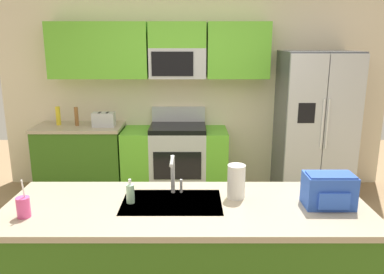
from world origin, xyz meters
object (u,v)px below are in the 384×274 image
Objects in this scene: toaster at (103,120)px; drink_cup_pink at (22,207)px; range_oven at (174,159)px; backpack at (328,190)px; refrigerator at (313,125)px; soap_dispenser at (129,193)px; pepper_mill at (75,116)px; sink_faucet at (172,172)px; bottle_yellow at (57,116)px; paper_towel_roll at (235,181)px.

drink_cup_pink reaches higher than toaster.
range_oven is 2.83m from drink_cup_pink.
toaster is 0.87× the size of backpack.
refrigerator is 3.09m from soap_dispenser.
sink_faucet reaches higher than pepper_mill.
pepper_mill is at bearing 178.70° from refrigerator.
soap_dispenser is (1.33, -2.48, -0.05)m from bottle_yellow.
paper_towel_roll reaches higher than toaster.
pepper_mill is 1.42× the size of soap_dispenser.
backpack is (-0.66, -2.42, 0.09)m from refrigerator.
drink_cup_pink is at bearing -75.55° from bottle_yellow.
bottle_yellow is (-0.61, 0.09, 0.03)m from toaster.
bottle_yellow is 3.15m from paper_towel_roll.
bottle_yellow is at bearing 171.57° from toaster.
toaster is 0.37m from pepper_mill.
sink_faucet is (1.61, -2.32, 0.05)m from bottle_yellow.
sink_faucet reaches higher than bottle_yellow.
toaster is (-2.70, 0.02, 0.07)m from refrigerator.
bottle_yellow is 0.86× the size of sink_faucet.
drink_cup_pink is 1.47× the size of soap_dispenser.
range_oven is 8.00× the size of soap_dispenser.
bottle_yellow is at bearing 118.18° from soap_dispenser.
pepper_mill is 0.76× the size of backpack.
sink_faucet is at bearing -87.76° from range_oven.
range_oven is 5.63× the size of bottle_yellow.
toaster is 2.71m from paper_towel_roll.
refrigerator is 3.32m from bottle_yellow.
paper_towel_roll is 0.61m from backpack.
drink_cup_pink is 1.39m from paper_towel_roll.
soap_dispenser is at bearing -61.82° from bottle_yellow.
bottle_yellow is (-1.52, 0.04, 0.58)m from range_oven.
toaster is 1.16× the size of bottle_yellow.
pepper_mill and bottle_yellow have the same top height.
refrigerator is at bearing -0.41° from toaster.
sink_faucet is 1.66× the size of soap_dispenser.
range_oven is 1.63m from bottle_yellow.
soap_dispenser is (-1.99, -2.37, 0.04)m from refrigerator.
pepper_mill reaches higher than paper_towel_roll.
range_oven is 4.82× the size of sink_faucet.
drink_cup_pink reaches higher than pepper_mill.
sink_faucet is (0.09, -2.28, 0.62)m from range_oven.
drink_cup_pink reaches higher than backpack.
refrigerator is at bearing -2.30° from range_oven.
refrigerator is 7.65× the size of pepper_mill.
sink_faucet is 1.00m from drink_cup_pink.
pepper_mill is at bearing 172.16° from toaster.
drink_cup_pink is at bearing -161.18° from soap_dispenser.
drink_cup_pink is at bearing -158.05° from sink_faucet.
range_oven is at bearing 114.34° from backpack.
refrigerator is 2.60m from paper_towel_roll.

